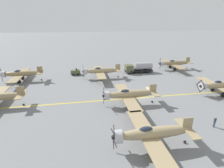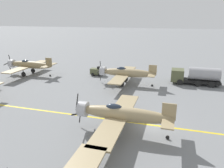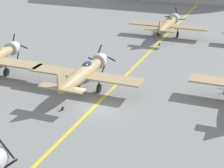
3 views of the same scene
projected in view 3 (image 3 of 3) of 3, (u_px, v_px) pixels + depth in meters
The scene contains 4 objects.
ground_plane at pixel (93, 108), 34.75m from camera, with size 400.00×400.00×0.00m, color slate.
taxiway_stripe at pixel (93, 108), 34.75m from camera, with size 0.30×160.00×0.01m, color yellow.
airplane_far_center at pixel (168, 24), 56.50m from camera, with size 12.00×9.98×3.76m.
airplane_mid_center at pixel (84, 73), 37.46m from camera, with size 12.00×9.98×3.71m.
Camera 3 is at (13.25, -28.31, 15.46)m, focal length 60.00 mm.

